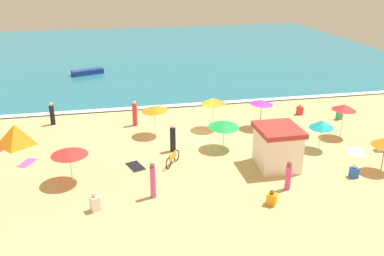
{
  "coord_description": "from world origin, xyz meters",
  "views": [
    {
      "loc": [
        -5.79,
        -26.2,
        11.11
      ],
      "look_at": [
        -0.54,
        -0.64,
        0.8
      ],
      "focal_mm": 39.7,
      "sensor_mm": 36.0,
      "label": 1
    }
  ],
  "objects_px": {
    "beach_umbrella_8": "(213,101)",
    "parked_bicycle": "(173,159)",
    "beachgoer_9": "(382,145)",
    "beachgoer_12": "(153,181)",
    "beach_umbrella_0": "(262,102)",
    "beach_umbrella_1": "(154,109)",
    "beachgoer_6": "(95,203)",
    "beach_umbrella_6": "(344,107)",
    "beachgoer_7": "(288,176)",
    "small_boat_0": "(88,72)",
    "beachgoer_3": "(173,139)",
    "beachgoer_10": "(272,198)",
    "lifeguard_cabana": "(277,147)",
    "beachgoer_1": "(135,114)",
    "beach_umbrella_4": "(69,152)",
    "beachgoer_8": "(52,114)",
    "beach_umbrella_3": "(224,124)",
    "beachgoer_2": "(300,110)",
    "beach_tent": "(16,135)",
    "beach_umbrella_5": "(322,124)",
    "beachgoer_5": "(354,171)",
    "beachgoer_4": "(340,114)"
  },
  "relations": [
    {
      "from": "lifeguard_cabana",
      "to": "beachgoer_12",
      "type": "relative_size",
      "value": 1.41
    },
    {
      "from": "beach_umbrella_4",
      "to": "beachgoer_5",
      "type": "bearing_deg",
      "value": -9.68
    },
    {
      "from": "beachgoer_8",
      "to": "beachgoer_12",
      "type": "bearing_deg",
      "value": -62.91
    },
    {
      "from": "beach_umbrella_0",
      "to": "beachgoer_6",
      "type": "bearing_deg",
      "value": -142.76
    },
    {
      "from": "beachgoer_6",
      "to": "beachgoer_7",
      "type": "bearing_deg",
      "value": 0.38
    },
    {
      "from": "beachgoer_9",
      "to": "beachgoer_12",
      "type": "bearing_deg",
      "value": -169.36
    },
    {
      "from": "beach_tent",
      "to": "beachgoer_1",
      "type": "distance_m",
      "value": 8.04
    },
    {
      "from": "beach_umbrella_6",
      "to": "beachgoer_6",
      "type": "distance_m",
      "value": 17.43
    },
    {
      "from": "parked_bicycle",
      "to": "beachgoer_4",
      "type": "bearing_deg",
      "value": 20.39
    },
    {
      "from": "beach_umbrella_5",
      "to": "beachgoer_8",
      "type": "relative_size",
      "value": 1.29
    },
    {
      "from": "beach_umbrella_0",
      "to": "beach_umbrella_3",
      "type": "distance_m",
      "value": 4.64
    },
    {
      "from": "beach_umbrella_1",
      "to": "beachgoer_7",
      "type": "bearing_deg",
      "value": -56.26
    },
    {
      "from": "beach_umbrella_6",
      "to": "beachgoer_10",
      "type": "height_order",
      "value": "beach_umbrella_6"
    },
    {
      "from": "beachgoer_12",
      "to": "beachgoer_2",
      "type": "bearing_deg",
      "value": 38.63
    },
    {
      "from": "beach_tent",
      "to": "beachgoer_1",
      "type": "relative_size",
      "value": 1.19
    },
    {
      "from": "beach_umbrella_4",
      "to": "beachgoer_8",
      "type": "height_order",
      "value": "beach_umbrella_4"
    },
    {
      "from": "beach_umbrella_8",
      "to": "beachgoer_10",
      "type": "xyz_separation_m",
      "value": [
        0.33,
        -10.39,
        -1.71
      ]
    },
    {
      "from": "parked_bicycle",
      "to": "beachgoer_1",
      "type": "xyz_separation_m",
      "value": [
        -1.64,
        6.85,
        0.48
      ]
    },
    {
      "from": "beachgoer_2",
      "to": "beachgoer_8",
      "type": "height_order",
      "value": "beachgoer_8"
    },
    {
      "from": "beach_umbrella_8",
      "to": "beach_umbrella_6",
      "type": "bearing_deg",
      "value": -21.12
    },
    {
      "from": "beach_umbrella_3",
      "to": "beachgoer_12",
      "type": "height_order",
      "value": "beach_umbrella_3"
    },
    {
      "from": "beachgoer_6",
      "to": "beachgoer_12",
      "type": "relative_size",
      "value": 0.51
    },
    {
      "from": "beach_umbrella_6",
      "to": "parked_bicycle",
      "type": "distance_m",
      "value": 12.13
    },
    {
      "from": "beachgoer_7",
      "to": "beachgoer_3",
      "type": "bearing_deg",
      "value": 130.73
    },
    {
      "from": "beachgoer_7",
      "to": "beachgoer_12",
      "type": "distance_m",
      "value": 6.97
    },
    {
      "from": "beach_umbrella_3",
      "to": "beachgoer_3",
      "type": "xyz_separation_m",
      "value": [
        -3.2,
        0.21,
        -0.82
      ]
    },
    {
      "from": "beach_tent",
      "to": "beachgoer_3",
      "type": "distance_m",
      "value": 10.18
    },
    {
      "from": "beach_umbrella_1",
      "to": "beachgoer_6",
      "type": "distance_m",
      "value": 9.79
    },
    {
      "from": "beachgoer_1",
      "to": "beachgoer_7",
      "type": "relative_size",
      "value": 1.16
    },
    {
      "from": "lifeguard_cabana",
      "to": "beachgoer_1",
      "type": "distance_m",
      "value": 11.14
    },
    {
      "from": "beach_umbrella_3",
      "to": "small_boat_0",
      "type": "height_order",
      "value": "beach_umbrella_3"
    },
    {
      "from": "beachgoer_12",
      "to": "small_boat_0",
      "type": "relative_size",
      "value": 0.57
    },
    {
      "from": "beachgoer_2",
      "to": "beach_umbrella_0",
      "type": "bearing_deg",
      "value": -153.26
    },
    {
      "from": "beachgoer_5",
      "to": "beachgoer_9",
      "type": "height_order",
      "value": "beachgoer_9"
    },
    {
      "from": "beach_umbrella_6",
      "to": "small_boat_0",
      "type": "distance_m",
      "value": 26.71
    },
    {
      "from": "beach_umbrella_1",
      "to": "beach_umbrella_6",
      "type": "xyz_separation_m",
      "value": [
        12.31,
        -2.78,
        0.19
      ]
    },
    {
      "from": "beachgoer_2",
      "to": "beachgoer_12",
      "type": "relative_size",
      "value": 0.45
    },
    {
      "from": "beach_umbrella_0",
      "to": "beachgoer_6",
      "type": "xyz_separation_m",
      "value": [
        -11.48,
        -8.73,
        -1.48
      ]
    },
    {
      "from": "beach_umbrella_4",
      "to": "beachgoer_10",
      "type": "relative_size",
      "value": 3.04
    },
    {
      "from": "beachgoer_12",
      "to": "beachgoer_10",
      "type": "bearing_deg",
      "value": -18.42
    },
    {
      "from": "beach_umbrella_6",
      "to": "beachgoer_1",
      "type": "height_order",
      "value": "beach_umbrella_6"
    },
    {
      "from": "beach_umbrella_8",
      "to": "parked_bicycle",
      "type": "xyz_separation_m",
      "value": [
        -3.71,
        -5.11,
        -1.66
      ]
    },
    {
      "from": "beach_umbrella_4",
      "to": "beachgoer_5",
      "type": "relative_size",
      "value": 3.0
    },
    {
      "from": "beach_umbrella_1",
      "to": "beach_umbrella_0",
      "type": "bearing_deg",
      "value": -0.82
    },
    {
      "from": "beach_umbrella_8",
      "to": "parked_bicycle",
      "type": "bearing_deg",
      "value": -126.01
    },
    {
      "from": "beach_umbrella_1",
      "to": "beachgoer_5",
      "type": "distance_m",
      "value": 13.05
    },
    {
      "from": "beachgoer_1",
      "to": "beachgoer_9",
      "type": "xyz_separation_m",
      "value": [
        14.79,
        -7.51,
        -0.52
      ]
    },
    {
      "from": "beach_umbrella_0",
      "to": "beach_umbrella_8",
      "type": "xyz_separation_m",
      "value": [
        -3.37,
        0.48,
        0.15
      ]
    },
    {
      "from": "beachgoer_3",
      "to": "small_boat_0",
      "type": "height_order",
      "value": "beachgoer_3"
    },
    {
      "from": "beach_umbrella_8",
      "to": "beach_tent",
      "type": "bearing_deg",
      "value": -178.81
    }
  ]
}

